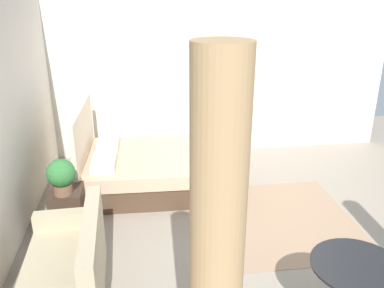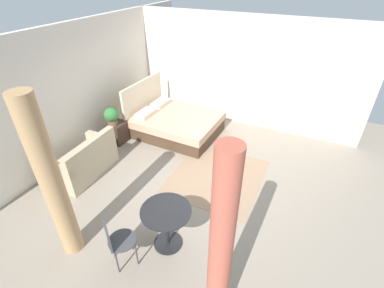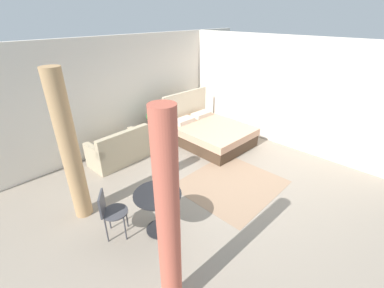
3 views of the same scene
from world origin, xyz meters
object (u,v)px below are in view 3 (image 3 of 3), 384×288
object	(u,v)px
couch	(120,150)
potted_plant	(153,117)
bed	(209,133)
nightstand	(157,133)
balcony_table	(158,205)
cafe_chair_near_window	(110,210)

from	to	relation	value
couch	potted_plant	xyz separation A→B (m)	(1.21, 0.21, 0.46)
bed	nightstand	distance (m)	1.45
balcony_table	cafe_chair_near_window	size ratio (longest dim) A/B	0.92
nightstand	balcony_table	size ratio (longest dim) A/B	0.68
bed	balcony_table	xyz separation A→B (m)	(-3.07, -1.56, 0.23)
bed	balcony_table	world-z (taller)	bed
cafe_chair_near_window	bed	bearing A→B (deg)	16.67
potted_plant	couch	bearing A→B (deg)	-170.03
couch	potted_plant	size ratio (longest dim) A/B	3.13
cafe_chair_near_window	potted_plant	bearing A→B (deg)	39.95
nightstand	cafe_chair_near_window	world-z (taller)	cafe_chair_near_window
bed	cafe_chair_near_window	bearing A→B (deg)	-163.33
balcony_table	nightstand	bearing A→B (deg)	51.42
balcony_table	potted_plant	bearing A→B (deg)	52.86
nightstand	potted_plant	distance (m)	0.51
couch	potted_plant	distance (m)	1.31
bed	balcony_table	distance (m)	3.45
potted_plant	cafe_chair_near_window	world-z (taller)	potted_plant
potted_plant	cafe_chair_near_window	bearing A→B (deg)	-140.05
nightstand	cafe_chair_near_window	distance (m)	3.45
nightstand	balcony_table	bearing A→B (deg)	-128.58
bed	balcony_table	bearing A→B (deg)	-153.08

